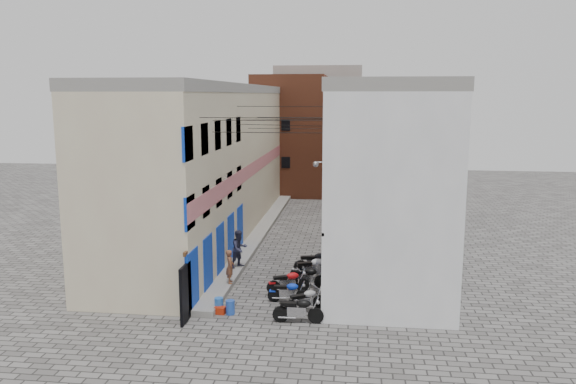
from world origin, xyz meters
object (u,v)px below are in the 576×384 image
at_px(motorcycle_e, 307,276).
at_px(person_a, 230,266).
at_px(person_b, 239,249).
at_px(water_jug_far, 219,305).
at_px(motorcycle_c, 288,291).
at_px(motorcycle_f, 313,267).
at_px(motorcycle_d, 288,281).
at_px(motorcycle_b, 305,299).
at_px(water_jug_near, 230,307).
at_px(motorcycle_a, 298,308).
at_px(red_crate, 220,310).
at_px(motorcycle_g, 316,261).

bearing_deg(motorcycle_e, person_a, -81.11).
distance_m(person_b, water_jug_far, 5.06).
distance_m(motorcycle_c, motorcycle_f, 2.99).
bearing_deg(person_b, motorcycle_d, -94.91).
height_order(motorcycle_b, water_jug_near, motorcycle_b).
relative_size(motorcycle_f, water_jug_far, 3.90).
bearing_deg(motorcycle_b, motorcycle_c, -172.96).
bearing_deg(motorcycle_f, water_jug_far, -59.89).
bearing_deg(water_jug_far, motorcycle_a, -13.00).
xyz_separation_m(motorcycle_c, person_b, (-2.79, 3.66, 0.66)).
bearing_deg(motorcycle_a, motorcycle_c, -163.84).
relative_size(motorcycle_b, red_crate, 4.25).
height_order(motorcycle_a, motorcycle_e, motorcycle_a).
distance_m(motorcycle_d, motorcycle_f, 2.02).
height_order(motorcycle_d, motorcycle_g, motorcycle_g).
bearing_deg(person_a, motorcycle_e, -95.47).
relative_size(person_b, red_crate, 4.23).
xyz_separation_m(motorcycle_c, motorcycle_g, (0.85, 3.87, 0.12)).
relative_size(person_b, water_jug_far, 3.31).
height_order(motorcycle_b, person_a, person_a).
relative_size(motorcycle_e, water_jug_near, 3.33).
relative_size(motorcycle_b, water_jug_far, 3.33).
bearing_deg(motorcycle_g, person_a, -67.21).
relative_size(motorcycle_d, water_jug_far, 3.46).
xyz_separation_m(motorcycle_d, motorcycle_e, (0.73, 0.79, -0.01)).
bearing_deg(motorcycle_e, water_jug_near, -38.27).
distance_m(motorcycle_g, red_crate, 6.37).
xyz_separation_m(motorcycle_a, motorcycle_g, (0.21, 5.93, 0.05)).
xyz_separation_m(person_a, water_jug_far, (0.15, -2.64, -0.72)).
height_order(motorcycle_g, water_jug_far, motorcycle_g).
bearing_deg(motorcycle_e, red_crate, -42.28).
xyz_separation_m(water_jug_near, water_jug_far, (-0.51, 0.23, -0.00)).
relative_size(motorcycle_c, person_a, 1.13).
bearing_deg(motorcycle_c, motorcycle_e, 159.80).
height_order(person_b, water_jug_near, person_b).
bearing_deg(water_jug_far, motorcycle_g, 56.60).
height_order(motorcycle_c, motorcycle_g, motorcycle_g).
xyz_separation_m(motorcycle_d, water_jug_far, (-2.44, -2.39, -0.27)).
relative_size(motorcycle_b, person_b, 1.01).
height_order(motorcycle_a, person_b, person_b).
relative_size(motorcycle_b, motorcycle_c, 1.07).
bearing_deg(motorcycle_d, motorcycle_g, 138.34).
xyz_separation_m(motorcycle_e, person_a, (-3.32, -0.54, 0.47)).
xyz_separation_m(motorcycle_b, motorcycle_g, (0.04, 4.85, 0.08)).
bearing_deg(person_b, person_a, -139.06).
bearing_deg(red_crate, motorcycle_e, 48.04).
bearing_deg(motorcycle_c, person_b, -145.20).
xyz_separation_m(motorcycle_c, motorcycle_f, (0.78, 2.88, 0.13)).
height_order(motorcycle_g, person_b, person_b).
height_order(motorcycle_g, red_crate, motorcycle_g).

